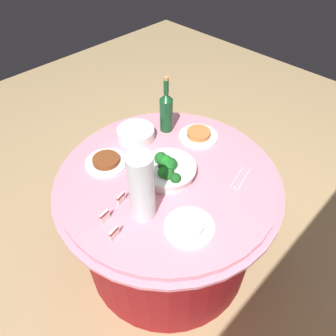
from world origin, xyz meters
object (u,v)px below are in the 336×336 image
plate_stack (136,134)px  food_plate_stir_fry (106,161)px  decorative_fruit_vase (142,190)px  label_placard_rear (104,216)px  broccoli_bowl (167,169)px  wine_bottle (166,111)px  food_plate_rice (189,226)px  serving_tongs (240,179)px  label_placard_front (114,233)px  label_placard_mid (121,198)px  food_plate_peanuts (199,135)px

plate_stack → food_plate_stir_fry: bearing=11.1°
decorative_fruit_vase → label_placard_rear: size_ratio=6.18×
broccoli_bowl → decorative_fruit_vase: (0.24, 0.09, 0.11)m
wine_bottle → food_plate_rice: (0.42, 0.56, -0.11)m
serving_tongs → label_placard_front: size_ratio=3.04×
broccoli_bowl → food_plate_stir_fry: size_ratio=1.27×
serving_tongs → wine_bottle: bearing=-93.2°
decorative_fruit_vase → food_plate_rice: size_ratio=1.55×
food_plate_rice → label_placard_mid: (0.11, -0.32, 0.02)m
plate_stack → label_placard_rear: (0.48, 0.33, 0.00)m
food_plate_peanuts → label_placard_rear: size_ratio=4.00×
serving_tongs → label_placard_mid: 0.59m
wine_bottle → serving_tongs: bearing=86.8°
wine_bottle → food_plate_peanuts: 0.23m
serving_tongs → label_placard_front: (0.65, -0.18, 0.03)m
decorative_fruit_vase → food_plate_rice: bearing=112.4°
decorative_fruit_vase → label_placard_rear: bearing=-32.3°
plate_stack → label_placard_mid: plate_stack is taller
decorative_fruit_vase → food_plate_peanuts: bearing=-163.0°
food_plate_peanuts → food_plate_stir_fry: 0.54m
decorative_fruit_vase → food_plate_stir_fry: size_ratio=1.55×
food_plate_stir_fry → label_placard_mid: label_placard_mid is taller
food_plate_rice → wine_bottle: bearing=-127.1°
food_plate_rice → label_placard_rear: size_ratio=4.00×
serving_tongs → label_placard_front: label_placard_front is taller
label_placard_front → plate_stack: bearing=-139.0°
food_plate_peanuts → label_placard_rear: (0.73, 0.09, 0.02)m
food_plate_peanuts → serving_tongs: bearing=73.5°
decorative_fruit_vase → food_plate_stir_fry: 0.41m
food_plate_rice → food_plate_peanuts: same height
broccoli_bowl → food_plate_peanuts: broccoli_bowl is taller
serving_tongs → label_placard_front: 0.67m
plate_stack → label_placard_mid: 0.48m
food_plate_stir_fry → broccoli_bowl: bearing=118.6°
broccoli_bowl → food_plate_rice: size_ratio=1.27×
wine_bottle → food_plate_rice: size_ratio=1.53×
food_plate_rice → food_plate_stir_fry: size_ratio=1.00×
food_plate_rice → plate_stack: bearing=-111.4°
wine_bottle → serving_tongs: size_ratio=2.01×
broccoli_bowl → food_plate_stir_fry: 0.33m
label_placard_front → label_placard_rear: size_ratio=1.00×
wine_bottle → label_placard_rear: 0.71m
serving_tongs → food_plate_peanuts: bearing=-106.5°
broccoli_bowl → food_plate_stir_fry: broccoli_bowl is taller
plate_stack → broccoli_bowl: bearing=75.2°
broccoli_bowl → decorative_fruit_vase: 0.28m
food_plate_peanuts → broccoli_bowl: bearing=15.0°
broccoli_bowl → wine_bottle: size_ratio=0.83×
food_plate_stir_fry → label_placard_mid: (0.11, 0.26, 0.02)m
serving_tongs → label_placard_rear: 0.68m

